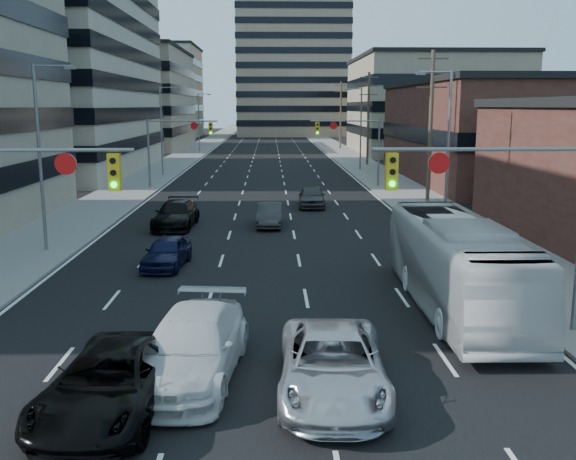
# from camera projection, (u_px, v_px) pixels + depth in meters

# --- Properties ---
(road_surface) EXTENTS (18.00, 300.00, 0.02)m
(road_surface) POSITION_uv_depth(u_px,v_px,m) (267.00, 139.00, 139.67)
(road_surface) COLOR black
(road_surface) RESTS_ON ground
(sidewalk_left) EXTENTS (5.00, 300.00, 0.15)m
(sidewalk_left) POSITION_uv_depth(u_px,v_px,m) (215.00, 139.00, 139.33)
(sidewalk_left) COLOR slate
(sidewalk_left) RESTS_ON ground
(sidewalk_right) EXTENTS (5.00, 300.00, 0.15)m
(sidewalk_right) POSITION_uv_depth(u_px,v_px,m) (320.00, 139.00, 139.97)
(sidewalk_right) COLOR slate
(sidewalk_right) RESTS_ON ground
(office_left_mid) EXTENTS (26.00, 34.00, 28.00)m
(office_left_mid) POSITION_uv_depth(u_px,v_px,m) (9.00, 39.00, 67.56)
(office_left_mid) COLOR #ADA089
(office_left_mid) RESTS_ON ground
(office_left_far) EXTENTS (20.00, 30.00, 16.00)m
(office_left_far) POSITION_uv_depth(u_px,v_px,m) (124.00, 100.00, 108.04)
(office_left_far) COLOR gray
(office_left_far) RESTS_ON ground
(storefront_right_mid) EXTENTS (20.00, 30.00, 9.00)m
(storefront_right_mid) POSITION_uv_depth(u_px,v_px,m) (517.00, 133.00, 60.97)
(storefront_right_mid) COLOR #472119
(storefront_right_mid) RESTS_ON ground
(office_right_far) EXTENTS (22.00, 28.00, 14.00)m
(office_right_far) POSITION_uv_depth(u_px,v_px,m) (430.00, 106.00, 97.82)
(office_right_far) COLOR gray
(office_right_far) RESTS_ON ground
(apartment_tower) EXTENTS (26.00, 26.00, 58.00)m
(apartment_tower) POSITION_uv_depth(u_px,v_px,m) (292.00, 13.00, 153.95)
(apartment_tower) COLOR gray
(apartment_tower) RESTS_ON ground
(bg_block_left) EXTENTS (24.00, 24.00, 20.00)m
(bg_block_left) POSITION_uv_depth(u_px,v_px,m) (145.00, 93.00, 146.80)
(bg_block_left) COLOR #ADA089
(bg_block_left) RESTS_ON ground
(bg_block_right) EXTENTS (22.00, 22.00, 12.00)m
(bg_block_right) POSITION_uv_depth(u_px,v_px,m) (414.00, 111.00, 139.42)
(bg_block_right) COLOR gray
(bg_block_right) RESTS_ON ground
(signal_near_left) EXTENTS (6.59, 0.33, 6.00)m
(signal_near_left) POSITION_uv_depth(u_px,v_px,m) (2.00, 200.00, 18.91)
(signal_near_left) COLOR slate
(signal_near_left) RESTS_ON ground
(signal_near_right) EXTENTS (6.59, 0.33, 6.00)m
(signal_near_right) POSITION_uv_depth(u_px,v_px,m) (501.00, 198.00, 19.32)
(signal_near_right) COLOR slate
(signal_near_right) RESTS_ON ground
(signal_far_left) EXTENTS (6.09, 0.33, 6.00)m
(signal_far_left) POSITION_uv_depth(u_px,v_px,m) (175.00, 139.00, 55.22)
(signal_far_left) COLOR slate
(signal_far_left) RESTS_ON ground
(signal_far_right) EXTENTS (6.09, 0.33, 6.00)m
(signal_far_right) POSITION_uv_depth(u_px,v_px,m) (353.00, 138.00, 55.64)
(signal_far_right) COLOR slate
(signal_far_right) RESTS_ON ground
(utility_pole_block) EXTENTS (2.20, 0.28, 11.00)m
(utility_pole_block) POSITION_uv_depth(u_px,v_px,m) (430.00, 124.00, 46.66)
(utility_pole_block) COLOR #4C3D2D
(utility_pole_block) RESTS_ON ground
(utility_pole_midblock) EXTENTS (2.20, 0.28, 11.00)m
(utility_pole_midblock) POSITION_uv_depth(u_px,v_px,m) (368.00, 117.00, 76.10)
(utility_pole_midblock) COLOR #4C3D2D
(utility_pole_midblock) RESTS_ON ground
(utility_pole_distant) EXTENTS (2.20, 0.28, 11.00)m
(utility_pole_distant) POSITION_uv_depth(u_px,v_px,m) (341.00, 114.00, 105.54)
(utility_pole_distant) COLOR #4C3D2D
(utility_pole_distant) RESTS_ON ground
(streetlight_left_near) EXTENTS (2.03, 0.22, 9.00)m
(streetlight_left_near) POSITION_uv_depth(u_px,v_px,m) (43.00, 149.00, 30.47)
(streetlight_left_near) COLOR slate
(streetlight_left_near) RESTS_ON ground
(streetlight_left_mid) EXTENTS (2.03, 0.22, 9.00)m
(streetlight_left_mid) POSITION_uv_depth(u_px,v_px,m) (163.00, 126.00, 64.82)
(streetlight_left_mid) COLOR slate
(streetlight_left_mid) RESTS_ON ground
(streetlight_left_far) EXTENTS (2.03, 0.22, 9.00)m
(streetlight_left_far) POSITION_uv_depth(u_px,v_px,m) (200.00, 119.00, 99.16)
(streetlight_left_far) COLOR slate
(streetlight_left_far) RESTS_ON ground
(streetlight_right_near) EXTENTS (2.03, 0.22, 9.00)m
(streetlight_right_near) POSITION_uv_depth(u_px,v_px,m) (445.00, 143.00, 35.95)
(streetlight_right_near) COLOR slate
(streetlight_right_near) RESTS_ON ground
(streetlight_right_far) EXTENTS (2.03, 0.22, 9.00)m
(streetlight_right_far) POSITION_uv_depth(u_px,v_px,m) (359.00, 125.00, 70.30)
(streetlight_right_far) COLOR slate
(streetlight_right_far) RESTS_ON ground
(black_pickup) EXTENTS (3.05, 5.75, 1.54)m
(black_pickup) POSITION_uv_depth(u_px,v_px,m) (110.00, 382.00, 14.86)
(black_pickup) COLOR black
(black_pickup) RESTS_ON ground
(white_van) EXTENTS (3.07, 6.18, 1.73)m
(white_van) POSITION_uv_depth(u_px,v_px,m) (192.00, 346.00, 16.81)
(white_van) COLOR silver
(white_van) RESTS_ON ground
(silver_suv) EXTENTS (2.89, 5.77, 1.57)m
(silver_suv) POSITION_uv_depth(u_px,v_px,m) (333.00, 364.00, 15.85)
(silver_suv) COLOR #BCBCC1
(silver_suv) RESTS_ON ground
(transit_bus) EXTENTS (2.83, 11.56, 3.21)m
(transit_bus) POSITION_uv_depth(u_px,v_px,m) (456.00, 264.00, 22.46)
(transit_bus) COLOR silver
(transit_bus) RESTS_ON ground
(sedan_blue) EXTENTS (2.03, 4.20, 1.38)m
(sedan_blue) POSITION_uv_depth(u_px,v_px,m) (167.00, 252.00, 28.46)
(sedan_blue) COLOR black
(sedan_blue) RESTS_ON ground
(sedan_grey_center) EXTENTS (1.58, 4.21, 1.37)m
(sedan_grey_center) POSITION_uv_depth(u_px,v_px,m) (270.00, 215.00, 38.21)
(sedan_grey_center) COLOR #2C2C2E
(sedan_grey_center) RESTS_ON ground
(sedan_black_far) EXTENTS (2.45, 5.50, 1.57)m
(sedan_black_far) POSITION_uv_depth(u_px,v_px,m) (176.00, 215.00, 37.75)
(sedan_black_far) COLOR black
(sedan_black_far) RESTS_ON ground
(sedan_grey_right) EXTENTS (2.02, 4.59, 1.54)m
(sedan_grey_right) POSITION_uv_depth(u_px,v_px,m) (312.00, 196.00, 45.51)
(sedan_grey_right) COLOR #3B3A3D
(sedan_grey_right) RESTS_ON ground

